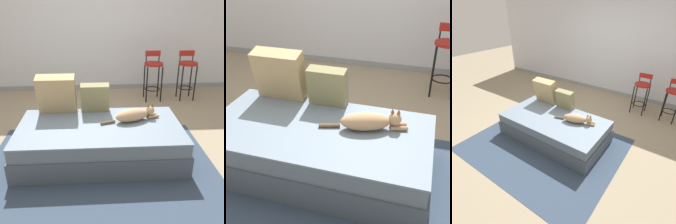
{
  "view_description": "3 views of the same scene",
  "coord_description": "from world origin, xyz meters",
  "views": [
    {
      "loc": [
        -0.03,
        -3.14,
        1.8
      ],
      "look_at": [
        0.15,
        -0.3,
        0.55
      ],
      "focal_mm": 42.0,
      "sensor_mm": 36.0,
      "label": 1
    },
    {
      "loc": [
        0.82,
        -2.48,
        1.84
      ],
      "look_at": [
        0.15,
        -0.3,
        0.55
      ],
      "focal_mm": 50.0,
      "sensor_mm": 36.0,
      "label": 2
    },
    {
      "loc": [
        1.82,
        -2.69,
        2.21
      ],
      "look_at": [
        0.15,
        -0.3,
        0.55
      ],
      "focal_mm": 30.0,
      "sensor_mm": 36.0,
      "label": 3
    }
  ],
  "objects": [
    {
      "name": "bar_stool_near_window",
      "position": [
        1.02,
        1.51,
        0.56
      ],
      "size": [
        0.34,
        0.34,
        0.9
      ],
      "color": "black",
      "rests_on": "ground"
    },
    {
      "name": "cat",
      "position": [
        0.42,
        -0.3,
        0.5
      ],
      "size": [
        0.73,
        0.3,
        0.19
      ],
      "color": "tan",
      "rests_on": "couch"
    },
    {
      "name": "couch",
      "position": [
        0.0,
        -0.4,
        0.22
      ],
      "size": [
        1.94,
        1.04,
        0.43
      ],
      "color": "#44505B",
      "rests_on": "ground"
    },
    {
      "name": "throw_pillow_corner",
      "position": [
        -0.53,
        0.02,
        0.68
      ],
      "size": [
        0.48,
        0.27,
        0.5
      ],
      "color": "tan",
      "rests_on": "couch"
    },
    {
      "name": "ground_plane",
      "position": [
        0.0,
        0.0,
        0.0
      ],
      "size": [
        16.0,
        16.0,
        0.0
      ],
      "primitive_type": "plane",
      "color": "gray",
      "rests_on": "ground"
    },
    {
      "name": "area_rug",
      "position": [
        0.0,
        -0.7,
        0.0
      ],
      "size": [
        2.63,
        2.14,
        0.01
      ],
      "primitive_type": "cube",
      "color": "#334256",
      "rests_on": "ground"
    },
    {
      "name": "bar_stool_by_doorway",
      "position": [
        1.66,
        1.51,
        0.57
      ],
      "size": [
        0.34,
        0.34,
        0.9
      ],
      "color": "black",
      "rests_on": "ground"
    },
    {
      "name": "throw_pillow_middle",
      "position": [
        -0.05,
        0.02,
        0.62
      ],
      "size": [
        0.36,
        0.18,
        0.38
      ],
      "color": "#847F56",
      "rests_on": "couch"
    },
    {
      "name": "wall_back_panel",
      "position": [
        0.0,
        2.25,
        1.3
      ],
      "size": [
        8.0,
        0.1,
        2.6
      ],
      "primitive_type": "cube",
      "color": "silver",
      "rests_on": "ground"
    },
    {
      "name": "wall_baseboard_trim",
      "position": [
        0.0,
        2.2,
        0.04
      ],
      "size": [
        8.0,
        0.02,
        0.09
      ],
      "primitive_type": "cube",
      "color": "gray",
      "rests_on": "ground"
    }
  ]
}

